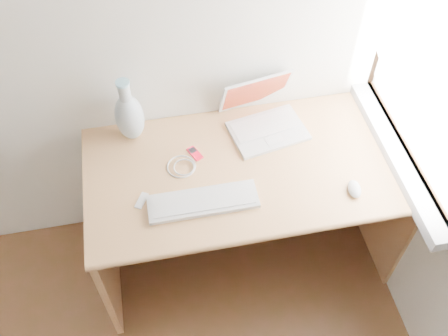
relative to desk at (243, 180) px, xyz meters
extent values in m
cube|color=#9C9C9F|center=(0.66, -0.17, 0.24)|extent=(0.10, 0.96, 0.06)
cube|color=white|center=(0.64, -0.17, 0.80)|extent=(0.02, 0.84, 0.92)
cube|color=tan|center=(0.00, -0.09, 0.21)|extent=(1.46, 0.73, 0.03)
cube|color=tan|center=(-0.72, -0.09, -0.18)|extent=(0.03, 0.69, 0.74)
cube|color=tan|center=(0.72, -0.09, -0.18)|extent=(0.03, 0.69, 0.74)
cube|color=tan|center=(0.00, 0.26, -0.06)|extent=(1.40, 0.03, 0.50)
cube|color=silver|center=(0.13, 0.09, 0.23)|extent=(0.38, 0.30, 0.02)
cube|color=white|center=(0.13, 0.09, 0.24)|extent=(0.33, 0.19, 0.00)
cube|color=silver|center=(0.13, 0.21, 0.35)|extent=(0.35, 0.15, 0.22)
cube|color=#9B3410|center=(0.13, 0.21, 0.35)|extent=(0.32, 0.13, 0.19)
cube|color=white|center=(-0.23, -0.25, 0.23)|extent=(0.47, 0.14, 0.02)
cube|color=white|center=(-0.23, -0.25, 0.25)|extent=(0.43, 0.11, 0.00)
ellipsoid|color=silver|center=(0.41, -0.31, 0.24)|extent=(0.07, 0.10, 0.03)
cube|color=red|center=(-0.23, 0.02, 0.23)|extent=(0.07, 0.09, 0.01)
cube|color=black|center=(-0.23, 0.02, 0.23)|extent=(0.04, 0.04, 0.00)
torus|color=white|center=(-0.30, -0.04, 0.23)|extent=(0.15, 0.15, 0.01)
cube|color=white|center=(-0.49, -0.19, 0.23)|extent=(0.07, 0.09, 0.01)
ellipsoid|color=silver|center=(-0.49, 0.19, 0.35)|extent=(0.13, 0.13, 0.25)
cylinder|color=silver|center=(-0.49, 0.19, 0.50)|extent=(0.05, 0.05, 0.10)
cylinder|color=#94D4ED|center=(-0.49, 0.19, 0.55)|extent=(0.06, 0.06, 0.01)
camera|label=1|loc=(-0.38, -1.44, 1.96)|focal=40.00mm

